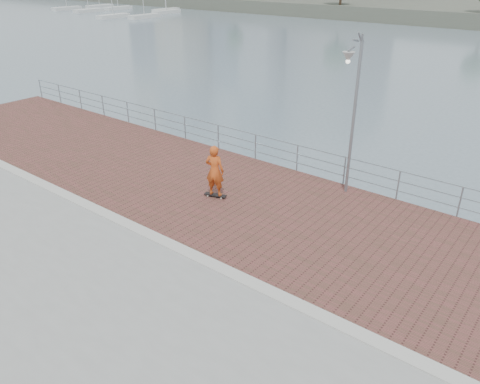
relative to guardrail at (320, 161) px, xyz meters
The scene contains 8 objects.
water 7.50m from the guardrail, 90.00° to the right, with size 400.00×400.00×0.00m, color slate.
brick_lane 3.47m from the guardrail, 90.00° to the right, with size 40.00×6.80×0.02m, color brown.
curb 7.03m from the guardrail, 90.00° to the right, with size 40.00×0.40×0.06m, color #B7B5AD.
guardrail is the anchor object (origin of this frame).
street_lamp 3.52m from the guardrail, 32.83° to the right, with size 0.39×1.14×5.35m.
skateboard 4.35m from the guardrail, 118.53° to the right, with size 0.83×0.43×0.09m.
skateboarder 4.33m from the guardrail, 118.53° to the right, with size 0.67×0.44×1.85m, color #C74C1A.
marina 94.73m from the guardrail, 145.77° to the left, with size 28.74×21.78×10.13m.
Camera 1 is at (7.78, -7.96, 7.50)m, focal length 35.00 mm.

